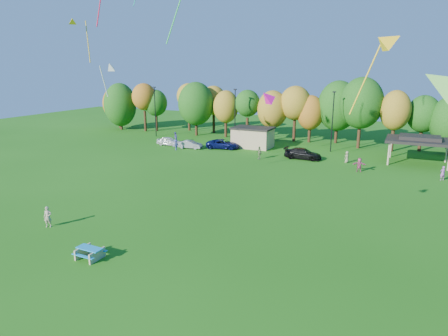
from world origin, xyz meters
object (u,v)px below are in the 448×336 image
at_px(picnic_table, 90,252).
at_px(car_a, 169,141).
at_px(car_b, 190,144).
at_px(car_c, 223,144).
at_px(kite_flyer, 48,217).
at_px(car_d, 303,154).

bearing_deg(picnic_table, car_a, 116.27).
height_order(car_a, car_b, car_a).
bearing_deg(car_b, car_c, -72.74).
relative_size(picnic_table, kite_flyer, 1.06).
distance_m(car_b, car_d, 18.05).
height_order(picnic_table, car_c, car_c).
height_order(picnic_table, car_d, car_d).
bearing_deg(car_a, car_d, -93.58).
bearing_deg(car_d, car_c, 83.33).
height_order(kite_flyer, car_c, kite_flyer).
relative_size(picnic_table, car_b, 0.47).
relative_size(kite_flyer, car_a, 0.42).
xyz_separation_m(car_b, car_c, (4.75, 2.11, 0.10)).
bearing_deg(car_a, kite_flyer, -165.69).
relative_size(kite_flyer, car_b, 0.45).
bearing_deg(car_c, picnic_table, 179.38).
relative_size(car_a, car_b, 1.06).
height_order(car_b, car_d, car_d).
distance_m(picnic_table, kite_flyer, 7.52).
bearing_deg(car_d, car_b, 92.04).
relative_size(kite_flyer, car_d, 0.33).
distance_m(kite_flyer, car_b, 33.22).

